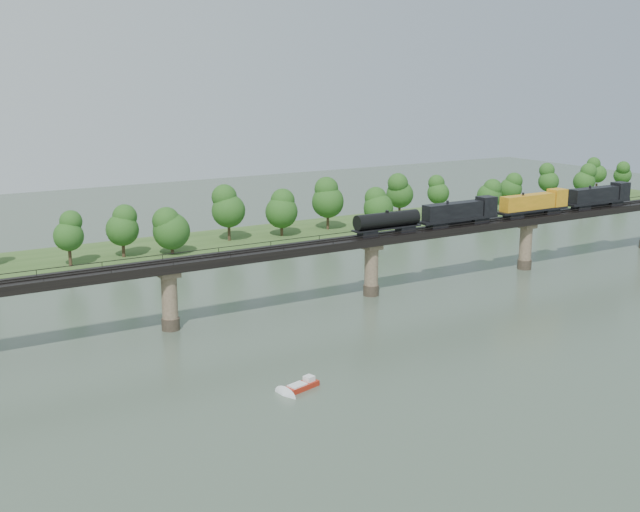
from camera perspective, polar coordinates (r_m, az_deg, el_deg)
ground at (r=130.12m, az=11.22°, el=-5.85°), size 400.00×400.00×0.00m
far_bank at (r=198.57m, az=-5.42°, el=1.15°), size 300.00×24.00×1.60m
bridge at (r=151.06m, az=3.67°, el=-0.81°), size 236.00×30.00×11.50m
bridge_superstructure at (r=149.67m, az=3.71°, el=1.55°), size 220.00×4.90×0.75m
far_treeline at (r=189.68m, az=-7.12°, el=3.02°), size 289.06×17.54×13.60m
freight_train at (r=171.20m, az=13.32°, el=3.42°), size 74.90×2.92×5.16m
motorboat at (r=108.70m, az=-1.29°, el=-9.17°), size 5.41×3.13×1.43m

